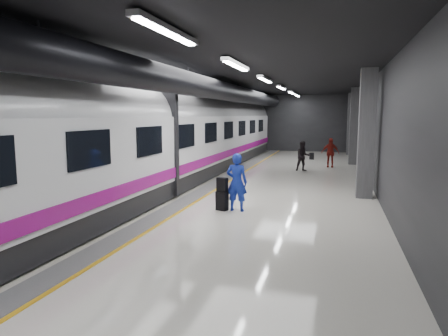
% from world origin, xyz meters
% --- Properties ---
extents(ground, '(40.00, 40.00, 0.00)m').
position_xyz_m(ground, '(0.00, 0.00, 0.00)').
color(ground, silver).
rests_on(ground, ground).
extents(platform_hall, '(10.02, 40.02, 4.51)m').
position_xyz_m(platform_hall, '(-0.29, 0.96, 3.54)').
color(platform_hall, black).
rests_on(platform_hall, ground).
extents(train, '(3.05, 38.00, 4.05)m').
position_xyz_m(train, '(-3.25, -0.00, 2.07)').
color(train, black).
rests_on(train, ground).
extents(traveler_main, '(0.66, 0.44, 1.77)m').
position_xyz_m(traveler_main, '(0.67, -1.18, 0.89)').
color(traveler_main, '#1B25D0').
rests_on(traveler_main, ground).
extents(suitcase_main, '(0.41, 0.33, 0.58)m').
position_xyz_m(suitcase_main, '(0.22, -1.24, 0.29)').
color(suitcase_main, black).
rests_on(suitcase_main, ground).
extents(shoulder_bag, '(0.37, 0.28, 0.44)m').
position_xyz_m(shoulder_bag, '(0.23, -1.22, 0.80)').
color(shoulder_bag, black).
rests_on(shoulder_bag, suitcase_main).
extents(traveler_far_a, '(0.91, 0.81, 1.57)m').
position_xyz_m(traveler_far_a, '(1.90, 8.23, 0.79)').
color(traveler_far_a, black).
rests_on(traveler_far_a, ground).
extents(traveler_far_b, '(0.96, 0.41, 1.63)m').
position_xyz_m(traveler_far_b, '(3.24, 10.27, 0.82)').
color(traveler_far_b, maroon).
rests_on(traveler_far_b, ground).
extents(suitcase_far, '(0.31, 0.22, 0.44)m').
position_xyz_m(suitcase_far, '(2.02, 13.94, 0.22)').
color(suitcase_far, black).
rests_on(suitcase_far, ground).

